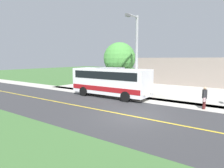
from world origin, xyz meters
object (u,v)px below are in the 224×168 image
street_light_pole (136,54)px  shuttle_bus_front (110,81)px  tree_curbside (119,58)px  commercial_building (196,70)px  pedestrian_with_bags (205,97)px

street_light_pole → shuttle_bus_front: bearing=-81.0°
tree_curbside → commercial_building: tree_curbside is taller
tree_curbside → pedestrian_with_bags: bearing=73.2°
pedestrian_with_bags → shuttle_bus_front: bearing=-88.9°
pedestrian_with_bags → commercial_building: (-16.76, -4.17, 1.02)m
street_light_pole → commercial_building: bearing=174.4°
shuttle_bus_front → tree_curbside: bearing=-163.2°
tree_curbside → commercial_building: bearing=160.3°
pedestrian_with_bags → tree_curbside: bearing=-106.8°
pedestrian_with_bags → street_light_pole: 6.62m
tree_curbside → commercial_building: 14.97m
street_light_pole → commercial_building: street_light_pole is taller
pedestrian_with_bags → tree_curbside: (-2.76, -9.17, 2.79)m
shuttle_bus_front → commercial_building: commercial_building is taller
shuttle_bus_front → street_light_pole: (-0.39, 2.49, 2.52)m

